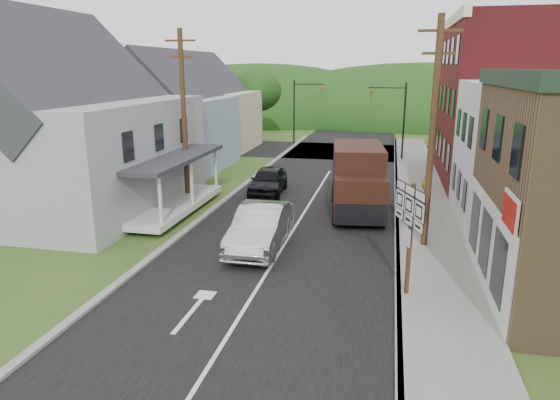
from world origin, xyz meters
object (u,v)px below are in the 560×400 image
Objects in this scene: warning_sign at (425,197)px; route_sign_cluster at (409,224)px; dark_sedan at (268,181)px; silver_sedan at (261,228)px; delivery_van at (358,180)px.

route_sign_cluster is at bearing -74.14° from warning_sign.
dark_sedan is at bearing 99.78° from route_sign_cluster.
delivery_van reaches higher than silver_sedan.
silver_sedan is at bearing -81.45° from dark_sedan.
dark_sedan is 6.07m from delivery_van.
route_sign_cluster reaches higher than delivery_van.
delivery_van is at bearing 81.36° from route_sign_cluster.
route_sign_cluster reaches higher than warning_sign.
warning_sign reaches higher than dark_sedan.
route_sign_cluster is 6.05m from warning_sign.
silver_sedan is at bearing -134.46° from warning_sign.
warning_sign reaches higher than silver_sedan.
silver_sedan reaches higher than dark_sedan.
warning_sign is at bearing -40.09° from dark_sedan.
dark_sedan is at bearing 167.24° from warning_sign.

